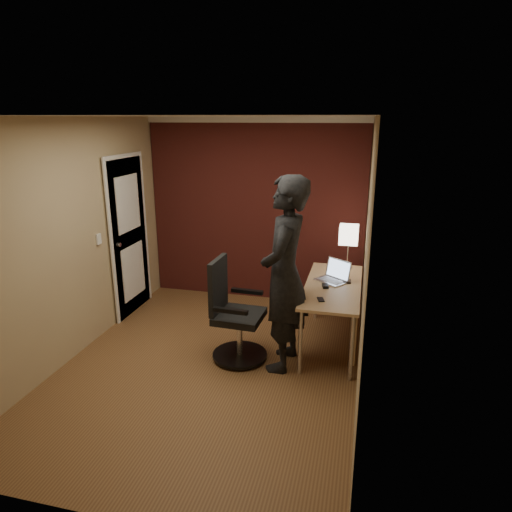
# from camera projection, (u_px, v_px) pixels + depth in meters

# --- Properties ---
(room) EXTENTS (4.00, 4.00, 4.00)m
(room) POSITION_uv_depth(u_px,v_px,m) (227.00, 208.00, 5.90)
(room) COLOR brown
(room) RESTS_ON ground
(desk) EXTENTS (0.60, 1.50, 0.73)m
(desk) POSITION_uv_depth(u_px,v_px,m) (339.00, 296.00, 5.01)
(desk) COLOR tan
(desk) RESTS_ON ground
(desk_lamp) EXTENTS (0.22, 0.22, 0.54)m
(desk_lamp) POSITION_uv_depth(u_px,v_px,m) (349.00, 235.00, 5.41)
(desk_lamp) COLOR silver
(desk_lamp) RESTS_ON desk
(laptop) EXTENTS (0.42, 0.41, 0.23)m
(laptop) POSITION_uv_depth(u_px,v_px,m) (334.00, 275.00, 5.11)
(laptop) COLOR silver
(laptop) RESTS_ON desk
(mouse) EXTENTS (0.08, 0.11, 0.03)m
(mouse) POSITION_uv_depth(u_px,v_px,m) (325.00, 286.00, 4.91)
(mouse) COLOR black
(mouse) RESTS_ON desk
(phone) EXTENTS (0.09, 0.13, 0.01)m
(phone) POSITION_uv_depth(u_px,v_px,m) (321.00, 299.00, 4.58)
(phone) COLOR black
(phone) RESTS_ON desk
(wallet) EXTENTS (0.10, 0.12, 0.02)m
(wallet) POSITION_uv_depth(u_px,v_px,m) (347.00, 281.00, 5.07)
(wallet) COLOR black
(wallet) RESTS_ON desk
(office_chair) EXTENTS (0.59, 0.61, 1.08)m
(office_chair) POSITION_uv_depth(u_px,v_px,m) (233.00, 317.00, 4.80)
(office_chair) COLOR black
(office_chair) RESTS_ON ground
(person) EXTENTS (0.51, 0.74, 1.98)m
(person) POSITION_uv_depth(u_px,v_px,m) (284.00, 275.00, 4.52)
(person) COLOR black
(person) RESTS_ON ground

